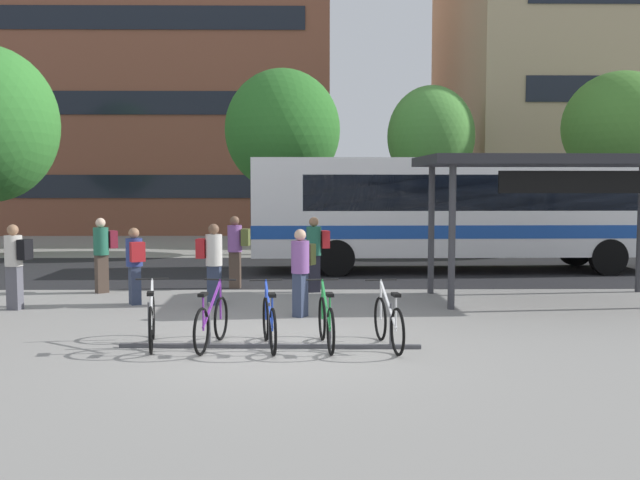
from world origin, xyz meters
The scene contains 21 objects.
ground centered at (0.00, 0.00, 0.00)m, with size 200.00×200.00×0.00m, color gray.
bus_lane_asphalt centered at (0.00, 9.65, 0.00)m, with size 80.00×7.20×0.01m, color #232326.
city_bus centered at (4.81, 9.65, 1.78)m, with size 12.08×2.81×3.20m.
bike_rack centered at (-0.12, 0.06, 0.09)m, with size 4.61×0.22×0.70m.
parked_bicycle_white_0 centered at (-1.95, 0.22, 0.38)m, with size 0.53×1.70×0.99m.
parked_bicycle_purple_1 centered at (-1.01, 0.12, 0.38)m, with size 0.52×1.71×0.99m.
parked_bicycle_blue_2 centered at (-0.13, 0.07, 0.38)m, with size 0.52×1.71×0.99m.
parked_bicycle_green_3 centered at (0.74, 0.09, 0.38)m, with size 0.52×1.72×0.99m.
parked_bicycle_white_4 centered at (1.69, 0.06, 0.38)m, with size 0.52×1.71×0.99m.
transit_shelter centered at (5.69, 4.46, 2.87)m, with size 5.73×3.05×3.08m.
commuter_black_pack_0 centered at (-5.36, 3.43, 0.98)m, with size 0.58×0.43×1.70m.
commuter_olive_pack_1 centered at (-1.28, 6.25, 1.00)m, with size 0.55×0.37×1.73m.
commuter_red_pack_2 centered at (-3.13, 3.98, 0.92)m, with size 0.52×0.60×1.60m.
commuter_maroon_pack_3 centered at (-4.27, 5.63, 0.99)m, with size 0.60×0.57×1.72m.
commuter_red_pack_4 centered at (0.60, 5.67, 1.00)m, with size 0.58×0.43×1.73m.
commuter_olive_pack_5 centered at (0.32, 2.65, 0.95)m, with size 0.53×0.61×1.66m.
commuter_red_pack_6 centered at (-1.53, 3.96, 0.96)m, with size 0.55×0.38×1.68m.
street_tree_0 centered at (-0.50, 14.45, 4.36)m, with size 4.02×4.02×6.49m.
street_tree_1 centered at (11.53, 14.82, 4.51)m, with size 4.07×4.07×6.48m.
street_tree_3 centered at (5.41, 18.69, 4.42)m, with size 3.57×3.57×6.50m.
building_left_wing centered at (-8.24, 30.13, 9.84)m, with size 19.22×13.59×19.67m.
Camera 1 is at (0.52, -10.63, 2.51)m, focal length 39.94 mm.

